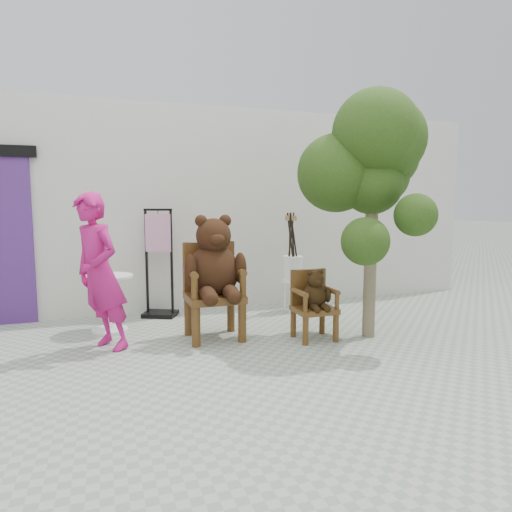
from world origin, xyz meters
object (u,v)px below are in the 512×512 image
(chair_big, at_px, (214,270))
(stool_bucket, at_px, (293,268))
(cafe_table, at_px, (109,296))
(person, at_px, (100,273))
(display_stand, at_px, (159,275))
(chair_small, at_px, (314,298))
(tree, at_px, (368,160))

(chair_big, xyz_separation_m, stool_bucket, (1.43, 0.98, -0.17))
(cafe_table, bearing_deg, person, -96.13)
(display_stand, bearing_deg, person, -95.23)
(chair_small, relative_size, display_stand, 0.55)
(cafe_table, height_order, tree, tree)
(chair_big, relative_size, tree, 0.51)
(tree, bearing_deg, display_stand, 143.02)
(chair_small, distance_m, display_stand, 2.30)
(chair_small, bearing_deg, chair_big, 160.33)
(person, relative_size, stool_bucket, 1.17)
(cafe_table, height_order, display_stand, display_stand)
(chair_big, height_order, tree, tree)
(cafe_table, distance_m, display_stand, 0.90)
(person, bearing_deg, chair_big, 58.12)
(display_stand, bearing_deg, chair_big, -44.48)
(chair_small, bearing_deg, person, 171.90)
(person, xyz_separation_m, cafe_table, (0.08, 0.78, -0.41))
(person, distance_m, tree, 3.29)
(chair_small, relative_size, stool_bucket, 0.57)
(chair_big, xyz_separation_m, chair_small, (1.10, -0.39, -0.32))
(person, bearing_deg, tree, 48.67)
(tree, bearing_deg, chair_small, 177.88)
(tree, bearing_deg, stool_bucket, 103.73)
(stool_bucket, bearing_deg, cafe_table, -174.17)
(chair_big, xyz_separation_m, cafe_table, (-1.17, 0.72, -0.37))
(display_stand, relative_size, tree, 0.53)
(stool_bucket, distance_m, tree, 2.04)
(chair_small, bearing_deg, display_stand, 133.42)
(person, distance_m, display_stand, 1.56)
(chair_big, bearing_deg, stool_bucket, 34.54)
(person, bearing_deg, chair_small, 47.35)
(stool_bucket, bearing_deg, chair_big, -145.46)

